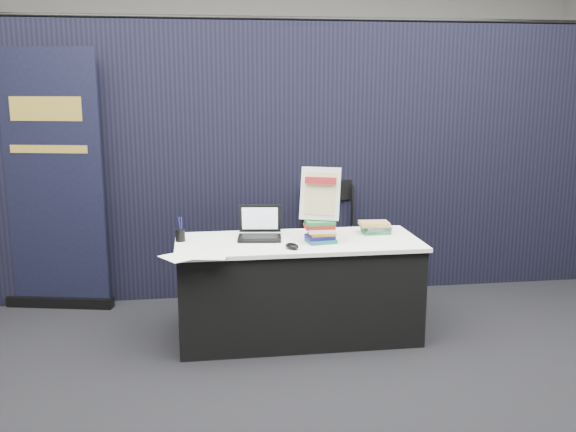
# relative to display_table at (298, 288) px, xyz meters

# --- Properties ---
(floor) EXTENTS (8.00, 8.00, 0.00)m
(floor) POSITION_rel_display_table_xyz_m (0.00, -0.55, -0.38)
(floor) COLOR black
(floor) RESTS_ON ground
(wall_back) EXTENTS (8.00, 0.02, 3.50)m
(wall_back) POSITION_rel_display_table_xyz_m (0.00, 3.45, 1.37)
(wall_back) COLOR #A6A59D
(wall_back) RESTS_ON floor
(drape_partition) EXTENTS (6.00, 0.08, 2.40)m
(drape_partition) POSITION_rel_display_table_xyz_m (0.00, 1.05, 0.82)
(drape_partition) COLOR black
(drape_partition) RESTS_ON floor
(display_table) EXTENTS (1.80, 0.75, 0.75)m
(display_table) POSITION_rel_display_table_xyz_m (0.00, 0.00, 0.00)
(display_table) COLOR black
(display_table) RESTS_ON floor
(laptop) EXTENTS (0.34, 0.29, 0.24)m
(laptop) POSITION_rel_display_table_xyz_m (-0.28, 0.10, 0.43)
(laptop) COLOR black
(laptop) RESTS_ON display_table
(mouse) EXTENTS (0.12, 0.15, 0.04)m
(mouse) POSITION_rel_display_table_xyz_m (-0.08, -0.23, 0.39)
(mouse) COLOR black
(mouse) RESTS_ON display_table
(brochure_left) EXTENTS (0.39, 0.36, 0.00)m
(brochure_left) POSITION_rel_display_table_xyz_m (-0.81, -0.32, 0.38)
(brochure_left) COLOR white
(brochure_left) RESTS_ON display_table
(brochure_mid) EXTENTS (0.33, 0.26, 0.00)m
(brochure_mid) POSITION_rel_display_table_xyz_m (-0.69, -0.34, 0.38)
(brochure_mid) COLOR white
(brochure_mid) RESTS_ON display_table
(brochure_right) EXTENTS (0.33, 0.27, 0.00)m
(brochure_right) POSITION_rel_display_table_xyz_m (-0.58, -0.08, 0.38)
(brochure_right) COLOR white
(brochure_right) RESTS_ON display_table
(pen_cup) EXTENTS (0.07, 0.07, 0.09)m
(pen_cup) POSITION_rel_display_table_xyz_m (-0.86, 0.10, 0.42)
(pen_cup) COLOR black
(pen_cup) RESTS_ON display_table
(book_stack_tall) EXTENTS (0.21, 0.16, 0.16)m
(book_stack_tall) POSITION_rel_display_table_xyz_m (0.15, -0.09, 0.46)
(book_stack_tall) COLOR #175857
(book_stack_tall) RESTS_ON display_table
(book_stack_short) EXTENTS (0.21, 0.17, 0.09)m
(book_stack_short) POSITION_rel_display_table_xyz_m (0.62, 0.15, 0.42)
(book_stack_short) COLOR #207A3B
(book_stack_short) RESTS_ON display_table
(info_sign) EXTENTS (0.31, 0.21, 0.39)m
(info_sign) POSITION_rel_display_table_xyz_m (0.15, -0.06, 0.73)
(info_sign) COLOR black
(info_sign) RESTS_ON book_stack_tall
(pullup_banner) EXTENTS (0.92, 0.30, 2.17)m
(pullup_banner) POSITION_rel_display_table_xyz_m (-1.92, 0.94, 0.59)
(pullup_banner) COLOR black
(pullup_banner) RESTS_ON floor
(stacking_chair) EXTENTS (0.56, 0.57, 1.04)m
(stacking_chair) POSITION_rel_display_table_xyz_m (0.42, 0.78, 0.20)
(stacking_chair) COLOR black
(stacking_chair) RESTS_ON floor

